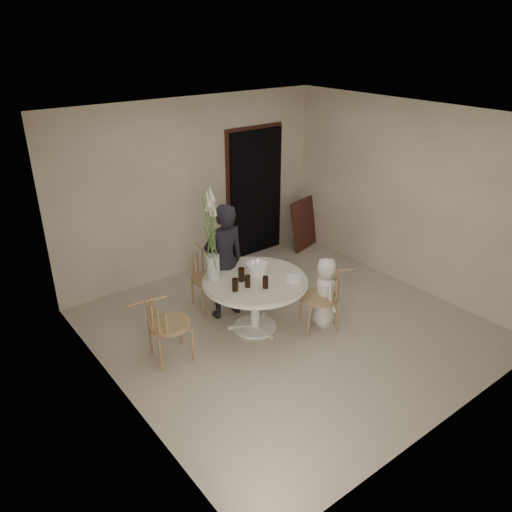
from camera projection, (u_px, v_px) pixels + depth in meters
ground at (288, 327)px, 6.56m from camera, size 4.50×4.50×0.00m
room_shell at (291, 211)px, 5.88m from camera, size 4.50×4.50×4.50m
doorway at (256, 194)px, 8.33m from camera, size 1.00×0.10×2.10m
door_trim at (254, 189)px, 8.33m from camera, size 1.12×0.03×2.22m
table at (255, 287)px, 6.29m from camera, size 1.33×1.33×0.73m
picture_frame at (304, 224)px, 8.76m from camera, size 0.68×0.36×0.86m
chair_far at (206, 270)px, 6.90m from camera, size 0.50×0.53×0.82m
chair_right at (329, 290)px, 6.37m from camera, size 0.61×0.59×0.82m
chair_left at (159, 320)px, 5.70m from camera, size 0.55×0.52×0.85m
girl at (224, 262)px, 6.53m from camera, size 0.61×0.42×1.59m
boy at (325, 292)px, 6.43m from camera, size 0.47×0.55×0.96m
birthday_cake at (257, 268)px, 6.35m from camera, size 0.28×0.28×0.18m
cola_tumbler_a at (248, 281)px, 6.01m from camera, size 0.08×0.08×0.15m
cola_tumbler_b at (265, 282)px, 5.99m from camera, size 0.09×0.09×0.15m
cola_tumbler_c at (235, 285)px, 5.92m from camera, size 0.07×0.07×0.16m
cola_tumbler_d at (241, 275)px, 6.15m from camera, size 0.09×0.09×0.17m
plate_stack at (294, 279)px, 6.18m from camera, size 0.27×0.27×0.05m
flower_vase at (212, 241)px, 6.04m from camera, size 0.17×0.17×1.22m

